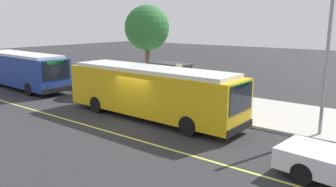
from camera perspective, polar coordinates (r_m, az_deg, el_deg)
name	(u,v)px	position (r m, az deg, el deg)	size (l,w,h in m)	color
ground_plane	(136,121)	(18.80, -5.43, -4.74)	(120.00, 120.00, 0.00)	#2B2B2D
sidewalk_curb	(195,101)	(23.35, 4.72, -1.23)	(44.00, 6.40, 0.15)	#B7B2A8
lane_stripe_center	(107,131)	(17.35, -10.45, -6.32)	(36.00, 0.14, 0.01)	#E0D64C
transit_bus_main	(151,91)	(19.00, -2.99, 0.50)	(11.40, 2.77, 2.95)	gold
transit_bus_second	(23,69)	(30.39, -23.59, 3.84)	(10.57, 3.03, 2.95)	navy
bus_shelter	(170,73)	(23.86, 0.41, 3.60)	(2.90, 1.60, 2.48)	#333338
waiting_bench	(173,91)	(23.91, 0.93, 0.50)	(1.60, 0.48, 0.95)	brown
route_sign_post	(179,79)	(20.77, 1.86, 2.45)	(0.44, 0.08, 2.80)	#333338
pedestrian_commuter	(171,90)	(21.61, 0.57, 0.57)	(0.24, 0.40, 1.69)	#282D47
street_tree_near_shelter	(147,28)	(27.17, -3.59, 11.08)	(3.58, 3.58, 6.65)	brown
utility_pole	(326,68)	(17.11, 25.38, 3.97)	(0.16, 0.16, 6.40)	gray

